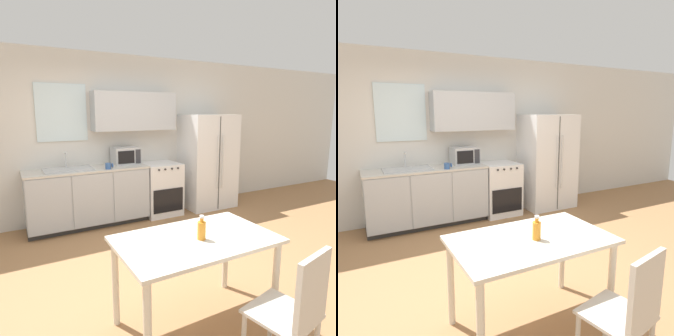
% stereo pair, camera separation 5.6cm
% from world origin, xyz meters
% --- Properties ---
extents(ground_plane, '(12.00, 12.00, 0.00)m').
position_xyz_m(ground_plane, '(0.00, 0.00, 0.00)').
color(ground_plane, '#9E7047').
extents(wall_back, '(12.00, 0.38, 2.70)m').
position_xyz_m(wall_back, '(0.05, 2.02, 1.41)').
color(wall_back, silver).
rests_on(wall_back, ground_plane).
extents(kitchen_counter, '(1.85, 0.62, 0.91)m').
position_xyz_m(kitchen_counter, '(-0.40, 1.71, 0.46)').
color(kitchen_counter, '#333333').
rests_on(kitchen_counter, ground_plane).
extents(oven_range, '(0.63, 0.66, 0.90)m').
position_xyz_m(oven_range, '(0.83, 1.69, 0.45)').
color(oven_range, white).
rests_on(oven_range, ground_plane).
extents(refrigerator, '(0.94, 0.74, 1.72)m').
position_xyz_m(refrigerator, '(1.83, 1.66, 0.86)').
color(refrigerator, white).
rests_on(refrigerator, ground_plane).
extents(kitchen_sink, '(0.70, 0.43, 0.25)m').
position_xyz_m(kitchen_sink, '(-0.69, 1.72, 0.93)').
color(kitchen_sink, '#B7BABC').
rests_on(kitchen_sink, kitchen_counter).
extents(microwave, '(0.42, 0.36, 0.28)m').
position_xyz_m(microwave, '(0.25, 1.80, 1.06)').
color(microwave, '#B7BABC').
rests_on(microwave, kitchen_counter).
extents(coffee_mug, '(0.12, 0.09, 0.09)m').
position_xyz_m(coffee_mug, '(-0.13, 1.51, 0.96)').
color(coffee_mug, '#335999').
rests_on(coffee_mug, kitchen_counter).
extents(dining_table, '(1.27, 0.76, 0.78)m').
position_xyz_m(dining_table, '(-0.19, -0.99, 0.67)').
color(dining_table, beige).
rests_on(dining_table, ground_plane).
extents(dining_chair_near, '(0.47, 0.47, 0.93)m').
position_xyz_m(dining_chair_near, '(0.08, -1.74, 0.54)').
color(dining_chair_near, beige).
rests_on(dining_chair_near, ground_plane).
extents(drink_bottle, '(0.07, 0.07, 0.20)m').
position_xyz_m(drink_bottle, '(-0.17, -1.03, 0.85)').
color(drink_bottle, orange).
rests_on(drink_bottle, dining_table).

